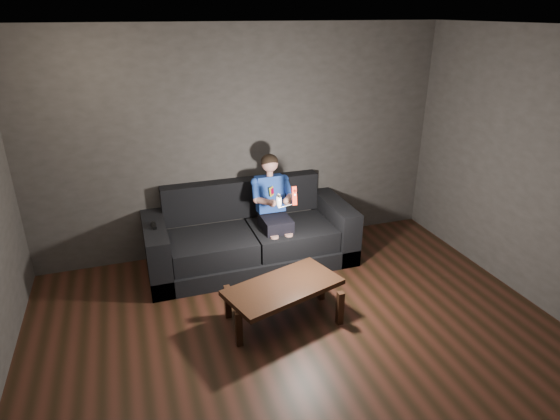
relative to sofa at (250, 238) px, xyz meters
name	(u,v)px	position (x,y,z in m)	size (l,w,h in m)	color
floor	(322,374)	(0.06, -2.07, -0.30)	(5.00, 5.00, 0.00)	black
back_wall	(243,143)	(0.06, 0.43, 1.05)	(5.00, 0.04, 2.70)	#373330
ceiling	(338,30)	(0.06, -2.07, 2.40)	(5.00, 5.00, 0.02)	silver
sofa	(250,238)	(0.00, 0.00, 0.00)	(2.41, 1.04, 0.93)	black
child	(273,201)	(0.27, -0.07, 0.47)	(0.48, 0.59, 1.18)	black
wii_remote_red	(294,196)	(0.36, -0.52, 0.70)	(0.05, 0.08, 0.21)	red
nunchuk_white	(279,201)	(0.19, -0.52, 0.66)	(0.07, 0.10, 0.17)	white
wii_remote_black	(154,225)	(-1.08, -0.09, 0.37)	(0.04, 0.17, 0.03)	black
coffee_table	(283,290)	(-0.01, -1.25, 0.04)	(1.21, 0.85, 0.40)	black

